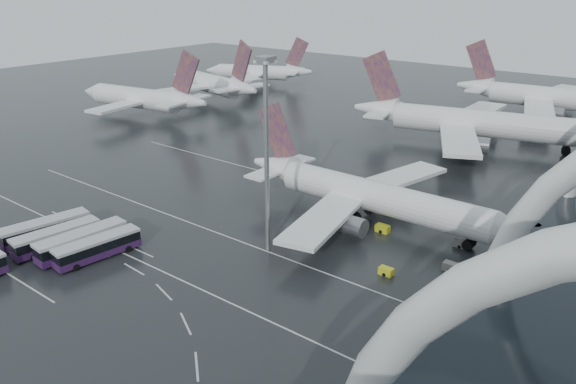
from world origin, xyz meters
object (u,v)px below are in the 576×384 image
Objects in this scene: gse_cart_belly_b at (461,244)px; gse_cart_belly_d at (451,267)px; bus_row_near_c at (82,241)px; jet_remote_west at (144,99)px; bus_row_near_d at (98,247)px; airliner_gate_c at (553,99)px; jet_remote_mid at (213,84)px; bus_row_near_b at (57,238)px; jet_remote_far at (260,72)px; airliner_main at (368,196)px; gse_cart_belly_e at (383,228)px; floodlight_mast at (266,134)px; gse_cart_belly_a at (386,271)px; airliner_gate_b at (473,123)px; bus_row_near_a at (45,229)px.

gse_cart_belly_b is 0.91× the size of gse_cart_belly_d.
bus_row_near_c is at bearing -147.65° from gse_cart_belly_d.
gse_cart_belly_b is at bearing 158.43° from jet_remote_west.
airliner_gate_c is at bearing -4.50° from bus_row_near_d.
jet_remote_mid is 22.06× the size of gse_cart_belly_d.
airliner_gate_c is at bearing 97.91° from gse_cart_belly_d.
bus_row_near_b is (-35.53, -139.41, -3.52)m from airliner_gate_c.
bus_row_near_d is (7.72, 2.03, -0.04)m from bus_row_near_b.
jet_remote_far is 142.27m from bus_row_near_c.
bus_row_near_d is at bearing -123.02° from airliner_main.
gse_cart_belly_b is at bearing 102.86° from gse_cart_belly_d.
airliner_gate_c reaches higher than gse_cart_belly_e.
floodlight_mast is at bearing 106.53° from jet_remote_far.
jet_remote_far is 2.84× the size of bus_row_near_c.
bus_row_near_d reaches higher than gse_cart_belly_b.
airliner_main is 24.44m from floodlight_mast.
airliner_main is at bearing 128.77° from gse_cart_belly_a.
bus_row_near_c is 54.79m from gse_cart_belly_d.
bus_row_near_c is 7.01× the size of gse_cart_belly_a.
jet_remote_west is 1.18× the size of jet_remote_far.
jet_remote_mid is at bearing 149.61° from gse_cart_belly_e.
airliner_main is at bearing 161.19° from jet_remote_mid.
gse_cart_belly_a reaches higher than gse_cart_belly_b.
bus_row_near_c is 1.07× the size of bus_row_near_d.
jet_remote_far reaches higher than gse_cart_belly_a.
floodlight_mast is (-9.75, -119.60, 13.06)m from airliner_gate_c.
jet_remote_mid is at bearing 149.92° from airliner_main.
gse_cart_belly_d is at bearing -49.10° from bus_row_near_d.
bus_row_near_c is at bearing 95.12° from jet_remote_far.
airliner_gate_b is 99.78m from bus_row_near_a.
bus_row_near_a is at bearing -147.25° from floodlight_mast.
bus_row_near_d is 5.92× the size of gse_cart_belly_e.
jet_remote_far is 143.98m from gse_cart_belly_b.
jet_remote_far is 19.93× the size of gse_cart_belly_a.
bus_row_near_a is at bearing -110.52° from airliner_gate_c.
bus_row_near_a is at bearing -151.00° from gse_cart_belly_d.
gse_cart_belly_b is (115.53, -85.82, -4.18)m from jet_remote_far.
gse_cart_belly_b is at bearing 39.82° from floodlight_mast.
floodlight_mast reaches higher than bus_row_near_a.
airliner_main is 3.98× the size of bus_row_near_d.
airliner_main is 46.55m from bus_row_near_c.
airliner_gate_c is at bearing -150.02° from jet_remote_west.
jet_remote_west is 3.52× the size of bus_row_near_b.
airliner_gate_c is 143.91m from bus_row_near_b.
bus_row_near_b is at bearing 134.39° from jet_remote_mid.
gse_cart_belly_a is at bearing -90.41° from airliner_gate_c.
bus_row_near_d is 30.30m from floodlight_mast.
jet_remote_mid reaches higher than gse_cart_belly_d.
airliner_gate_c is 4.51× the size of bus_row_near_d.
airliner_gate_b reaches higher than jet_remote_far.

